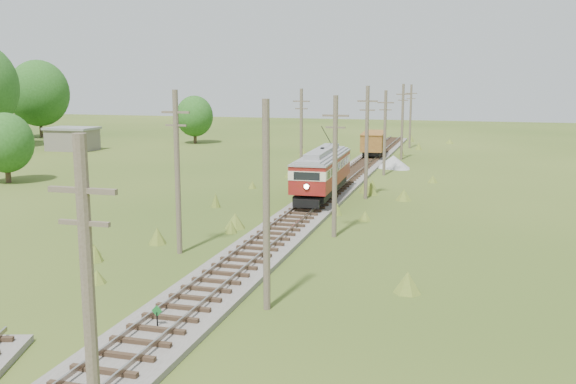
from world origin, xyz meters
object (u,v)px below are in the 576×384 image
(switch_marker, at_px, (157,316))
(streetcar, at_px, (322,169))
(gravel_pile, at_px, (394,162))
(gondola, at_px, (373,142))

(switch_marker, bearing_deg, streetcar, 89.59)
(gravel_pile, bearing_deg, streetcar, -99.53)
(streetcar, distance_m, gravel_pile, 20.71)
(streetcar, bearing_deg, switch_marker, -92.25)
(switch_marker, height_order, streetcar, streetcar)
(switch_marker, distance_m, gondola, 55.78)
(switch_marker, height_order, gondola, gondola)
(switch_marker, distance_m, gravel_pile, 48.23)
(gondola, distance_m, gravel_pile, 8.51)
(gravel_pile, bearing_deg, gondola, 113.98)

